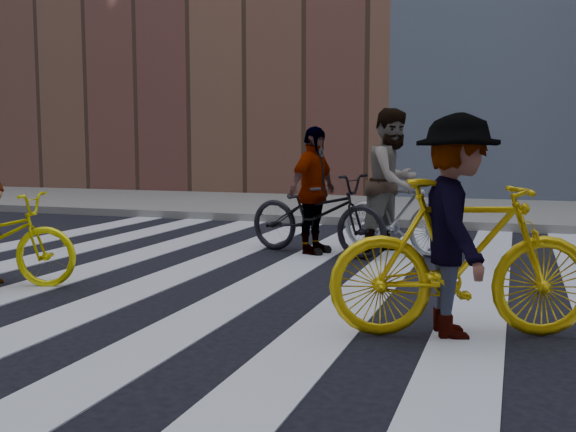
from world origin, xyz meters
The scene contains 9 objects.
ground centered at (0.00, 0.00, 0.00)m, with size 100.00×100.00×0.00m, color black.
sidewalk_far centered at (0.00, 7.50, 0.07)m, with size 100.00×5.00×0.15m, color gray.
zebra_crosswalk centered at (0.00, 0.00, 0.01)m, with size 8.25×10.00×0.01m.
bike_silver_mid centered at (1.54, 2.27, 0.52)m, with size 0.49×1.74×1.05m, color #A8AAB2.
bike_yellow_right centered at (2.69, -1.51, 0.61)m, with size 0.57×2.03×1.22m, color #E5B90C.
bike_dark_rear centered at (0.54, 1.84, 0.54)m, with size 0.72×2.07×1.09m, color black.
rider_mid centered at (1.49, 2.27, 0.97)m, with size 0.95×0.74×1.95m, color slate.
rider_right centered at (2.64, -1.51, 0.86)m, with size 1.11×0.64×1.71m, color slate.
rider_rear centered at (0.49, 1.84, 0.85)m, with size 1.00×0.42×1.71m, color slate.
Camera 1 is at (3.06, -6.75, 1.49)m, focal length 42.00 mm.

